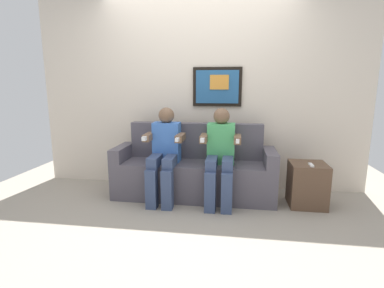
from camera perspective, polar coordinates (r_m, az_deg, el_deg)
ground_plane at (r=3.46m, az=-0.37°, el=-11.93°), size 5.66×5.66×0.00m
back_wall_assembly at (r=3.94m, az=1.41°, el=10.36°), size 4.36×0.10×2.60m
couch at (r=3.66m, az=0.40°, el=-5.44°), size 1.96×0.58×0.90m
person_on_left at (r=3.48m, az=-5.35°, el=-1.34°), size 0.46×0.56×1.11m
person_on_right at (r=3.39m, az=5.54°, el=-1.69°), size 0.46×0.56×1.11m
side_table_right at (r=3.64m, az=21.50°, el=-7.34°), size 0.40×0.40×0.50m
spare_remote_on_table at (r=3.48m, az=22.18°, el=-3.80°), size 0.04×0.13×0.02m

